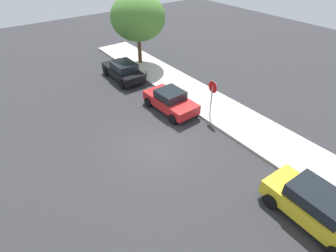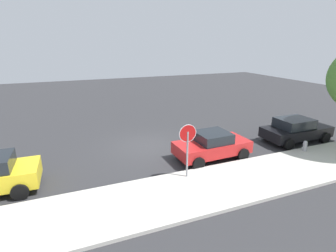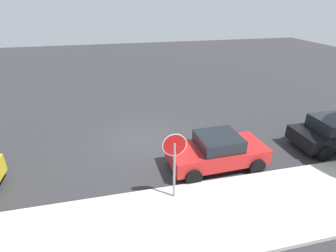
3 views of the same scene
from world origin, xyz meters
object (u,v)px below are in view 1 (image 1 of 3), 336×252
Objects in this scene: street_tree_near_corner at (138,17)px; fire_hydrant at (147,74)px; parked_car_yellow at (317,207)px; parked_car_red at (170,101)px; stop_sign at (212,93)px; parked_car_black at (123,71)px.

street_tree_near_corner is 8.19× the size of fire_hydrant.
parked_car_red is at bearing 177.81° from parked_car_yellow.
parked_car_black is (-8.02, -1.73, -0.98)m from stop_sign.
parked_car_red is 5.13m from fire_hydrant.
parked_car_black is at bearing -121.06° from fire_hydrant.
street_tree_near_corner reaches higher than stop_sign.
stop_sign is 8.26m from parked_car_black.
fire_hydrant is at bearing 58.94° from parked_car_black.
stop_sign is 0.61× the size of parked_car_yellow.
parked_car_red is at bearing 2.18° from parked_car_black.
stop_sign is at bearing 1.42° from fire_hydrant.
street_tree_near_corner is at bearing 170.78° from parked_car_yellow.
parked_car_black is (-15.87, 0.16, -0.05)m from parked_car_yellow.
parked_car_black is 0.71× the size of street_tree_near_corner.
stop_sign is at bearing 166.46° from parked_car_yellow.
stop_sign is at bearing -5.70° from street_tree_near_corner.
parked_car_black is 1.85m from fire_hydrant.
fire_hydrant is (-4.94, 1.33, -0.34)m from parked_car_red.
stop_sign reaches higher than fire_hydrant.
parked_car_red reaches higher than fire_hydrant.
parked_car_black is at bearing 179.43° from parked_car_yellow.
fire_hydrant is at bearing -22.68° from street_tree_near_corner.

